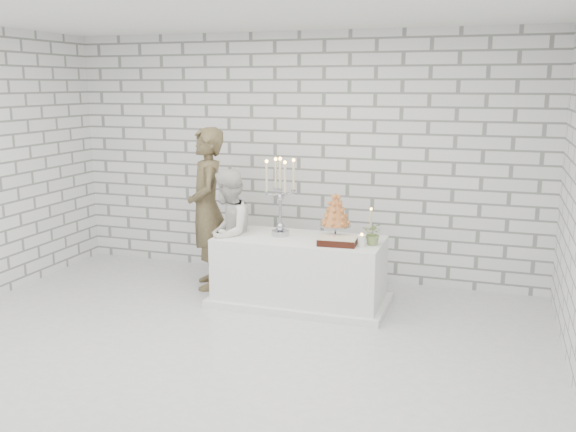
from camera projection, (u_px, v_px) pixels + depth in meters
The scene contains 12 objects.
ground at pixel (217, 350), 5.68m from camera, with size 6.00×5.00×0.01m, color silver.
ceiling at pixel (208, 6), 5.06m from camera, with size 6.00×5.00×0.01m, color white.
wall_back at pixel (299, 157), 7.69m from camera, with size 6.00×0.01×3.00m, color white.
cake_table at pixel (299, 271), 6.82m from camera, with size 1.80×0.80×0.75m, color white.
groom at pixel (207, 209), 7.30m from camera, with size 0.69×0.45×1.90m, color #483C26.
bride at pixel (228, 234), 7.00m from camera, with size 0.71×0.55×1.46m, color silver.
candelabra at pixel (280, 197), 6.76m from camera, with size 0.35×0.35×0.86m, color #A9A8B3, non-canonical shape.
croquembouche at pixel (336, 216), 6.61m from camera, with size 0.33×0.33×0.52m, color #A55725, non-canonical shape.
chocolate_cake at pixel (338, 241), 6.45m from camera, with size 0.39×0.28×0.08m, color black.
pillar_candle at pixel (362, 241), 6.36m from camera, with size 0.08×0.08×0.12m, color white.
extra_taper at pixel (371, 225), 6.65m from camera, with size 0.06×0.06×0.32m, color beige.
flowers at pixel (374, 233), 6.42m from camera, with size 0.22×0.19×0.24m, color olive.
Camera 1 is at (2.28, -4.83, 2.38)m, focal length 38.91 mm.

